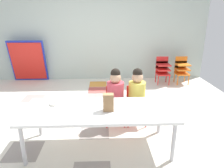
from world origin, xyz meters
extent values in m
cube|color=silver|center=(0.00, 0.00, -0.01)|extent=(5.76, 4.68, 0.02)
cube|color=silver|center=(0.45, 0.90, 0.00)|extent=(0.43, 0.43, 0.00)
cube|color=#B24C47|center=(-0.90, 0.00, 0.00)|extent=(0.43, 0.43, 0.00)
cube|color=gray|center=(-0.90, -0.90, 0.00)|extent=(0.43, 0.43, 0.00)
cube|color=gray|center=(0.00, -0.45, 0.00)|extent=(0.43, 0.43, 0.00)
cube|color=silver|center=(-1.35, 1.80, 0.00)|extent=(0.43, 0.43, 0.00)
cube|color=#B24C47|center=(0.00, 1.35, 0.00)|extent=(0.43, 0.43, 0.00)
cube|color=gray|center=(-1.35, 0.90, 0.00)|extent=(0.43, 0.43, 0.00)
cube|color=gray|center=(0.00, 0.90, 0.00)|extent=(0.43, 0.43, 0.00)
cube|color=orange|center=(0.00, 1.80, 0.00)|extent=(0.43, 0.43, 0.00)
cube|color=#B2C1B7|center=(0.00, 2.34, 1.32)|extent=(5.76, 0.10, 2.64)
cube|color=white|center=(0.09, -0.84, 0.53)|extent=(1.91, 0.75, 0.04)
cylinder|color=#B2B2B7|center=(-0.79, -1.15, 0.26)|extent=(0.05, 0.05, 0.52)
cylinder|color=#B2B2B7|center=(0.96, -1.15, 0.26)|extent=(0.05, 0.05, 0.52)
cylinder|color=#B2B2B7|center=(-0.79, -0.52, 0.26)|extent=(0.05, 0.05, 0.52)
cylinder|color=#B2B2B7|center=(0.96, -0.52, 0.26)|extent=(0.05, 0.05, 0.52)
cube|color=red|center=(0.33, -0.24, 0.30)|extent=(0.32, 0.30, 0.03)
cube|color=red|center=(0.33, -0.09, 0.45)|extent=(0.29, 0.02, 0.30)
cylinder|color=#BF3F4C|center=(0.33, -0.24, 0.52)|extent=(0.33, 0.33, 0.38)
sphere|color=tan|center=(0.33, -0.24, 0.78)|extent=(0.17, 0.17, 0.17)
sphere|color=black|center=(0.33, -0.23, 0.85)|extent=(0.15, 0.15, 0.15)
cylinder|color=red|center=(0.19, -0.37, 0.15)|extent=(0.02, 0.02, 0.28)
cylinder|color=red|center=(0.47, -0.37, 0.15)|extent=(0.02, 0.02, 0.28)
cylinder|color=red|center=(0.19, -0.11, 0.15)|extent=(0.02, 0.02, 0.28)
cylinder|color=red|center=(0.47, -0.11, 0.15)|extent=(0.02, 0.02, 0.28)
cube|color=red|center=(0.66, -0.24, 0.30)|extent=(0.32, 0.30, 0.03)
cube|color=red|center=(0.66, -0.09, 0.45)|extent=(0.29, 0.02, 0.30)
cylinder|color=#D8C64C|center=(0.66, -0.24, 0.52)|extent=(0.28, 0.28, 0.38)
sphere|color=tan|center=(0.66, -0.24, 0.78)|extent=(0.17, 0.17, 0.17)
sphere|color=black|center=(0.66, -0.23, 0.85)|extent=(0.15, 0.15, 0.15)
cylinder|color=red|center=(0.52, -0.37, 0.15)|extent=(0.02, 0.02, 0.28)
cylinder|color=red|center=(0.80, -0.37, 0.15)|extent=(0.02, 0.02, 0.28)
cylinder|color=red|center=(0.52, -0.11, 0.15)|extent=(0.02, 0.02, 0.28)
cylinder|color=red|center=(0.80, -0.11, 0.15)|extent=(0.02, 0.02, 0.28)
cube|color=red|center=(1.65, 1.77, 0.26)|extent=(0.32, 0.30, 0.03)
cube|color=red|center=(1.65, 1.91, 0.35)|extent=(0.30, 0.02, 0.18)
cube|color=red|center=(1.65, 1.77, 0.38)|extent=(0.32, 0.30, 0.03)
cube|color=red|center=(1.65, 1.91, 0.47)|extent=(0.30, 0.02, 0.18)
cube|color=red|center=(1.65, 1.77, 0.50)|extent=(0.32, 0.30, 0.03)
cube|color=red|center=(1.65, 1.91, 0.59)|extent=(0.30, 0.02, 0.18)
cylinder|color=red|center=(1.51, 1.64, 0.13)|extent=(0.02, 0.02, 0.26)
cylinder|color=red|center=(1.79, 1.64, 0.13)|extent=(0.02, 0.02, 0.26)
cylinder|color=red|center=(1.51, 1.90, 0.13)|extent=(0.02, 0.02, 0.26)
cylinder|color=red|center=(1.79, 1.90, 0.13)|extent=(0.02, 0.02, 0.26)
cube|color=orange|center=(2.15, 1.77, 0.26)|extent=(0.32, 0.30, 0.03)
cube|color=orange|center=(2.15, 1.91, 0.35)|extent=(0.30, 0.02, 0.18)
cube|color=orange|center=(2.15, 1.77, 0.38)|extent=(0.32, 0.30, 0.03)
cube|color=orange|center=(2.15, 1.91, 0.47)|extent=(0.30, 0.02, 0.18)
cube|color=orange|center=(2.15, 1.77, 0.50)|extent=(0.32, 0.30, 0.03)
cube|color=orange|center=(2.15, 1.91, 0.59)|extent=(0.30, 0.02, 0.18)
cylinder|color=orange|center=(2.01, 1.64, 0.13)|extent=(0.02, 0.02, 0.26)
cylinder|color=orange|center=(2.29, 1.64, 0.13)|extent=(0.02, 0.02, 0.26)
cylinder|color=orange|center=(2.01, 1.90, 0.13)|extent=(0.02, 0.02, 0.26)
cylinder|color=orange|center=(2.29, 1.90, 0.13)|extent=(0.02, 0.02, 0.26)
cube|color=#1E33BF|center=(-1.82, 2.15, 0.54)|extent=(0.90, 0.28, 1.09)
cube|color=red|center=(-1.82, 2.12, 0.54)|extent=(0.83, 0.23, 0.99)
cube|color=#9E754C|center=(0.20, -0.87, 0.66)|extent=(0.13, 0.09, 0.22)
cylinder|color=white|center=(-0.51, -0.70, 0.56)|extent=(0.18, 0.18, 0.01)
cylinder|color=white|center=(-0.51, -1.01, 0.56)|extent=(0.18, 0.18, 0.01)
torus|color=white|center=(-0.51, -0.70, 0.58)|extent=(0.11, 0.11, 0.03)
camera|label=1|loc=(0.15, -3.18, 1.68)|focal=32.82mm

